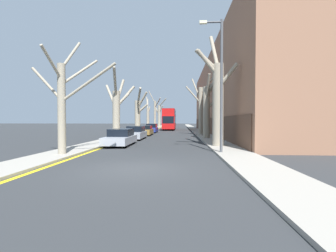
% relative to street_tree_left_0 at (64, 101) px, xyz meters
% --- Properties ---
extents(ground_plane, '(300.00, 300.00, 0.00)m').
position_rel_street_tree_left_0_xyz_m(ground_plane, '(4.70, -3.26, -3.14)').
color(ground_plane, '#2B2D30').
extents(sidewalk_left, '(2.23, 120.00, 0.12)m').
position_rel_street_tree_left_0_xyz_m(sidewalk_left, '(-0.43, 46.74, -3.08)').
color(sidewalk_left, gray).
rests_on(sidewalk_left, ground).
extents(sidewalk_right, '(2.23, 120.00, 0.12)m').
position_rel_street_tree_left_0_xyz_m(sidewalk_right, '(9.83, 46.74, -3.08)').
color(sidewalk_right, gray).
rests_on(sidewalk_right, ground).
extents(building_facade_right, '(10.08, 47.95, 12.06)m').
position_rel_street_tree_left_0_xyz_m(building_facade_right, '(15.94, 24.87, 2.87)').
color(building_facade_right, '#93664C').
rests_on(building_facade_right, ground).
extents(kerb_line_stripe, '(0.24, 120.00, 0.01)m').
position_rel_street_tree_left_0_xyz_m(kerb_line_stripe, '(0.87, 46.74, -3.14)').
color(kerb_line_stripe, yellow).
rests_on(kerb_line_stripe, ground).
extents(street_tree_left_0, '(5.05, 4.51, 6.78)m').
position_rel_street_tree_left_0_xyz_m(street_tree_left_0, '(0.00, 0.00, 0.00)').
color(street_tree_left_0, gray).
rests_on(street_tree_left_0, ground).
extents(street_tree_left_1, '(3.60, 4.30, 7.15)m').
position_rel_street_tree_left_0_xyz_m(street_tree_left_1, '(-0.02, 10.62, 0.02)').
color(street_tree_left_1, gray).
rests_on(street_tree_left_1, ground).
extents(street_tree_left_2, '(2.44, 3.95, 6.81)m').
position_rel_street_tree_left_0_xyz_m(street_tree_left_2, '(0.02, 22.06, -0.11)').
color(street_tree_left_2, gray).
rests_on(street_tree_left_2, ground).
extents(street_tree_left_3, '(1.05, 1.94, 7.17)m').
position_rel_street_tree_left_0_xyz_m(street_tree_left_3, '(-0.25, 34.37, -0.29)').
color(street_tree_left_3, gray).
rests_on(street_tree_left_3, ground).
extents(street_tree_left_4, '(3.40, 2.33, 9.73)m').
position_rel_street_tree_left_0_xyz_m(street_tree_left_4, '(0.05, 44.81, 0.89)').
color(street_tree_left_4, gray).
rests_on(street_tree_left_4, ground).
extents(street_tree_left_5, '(3.83, 3.44, 8.87)m').
position_rel_street_tree_left_0_xyz_m(street_tree_left_5, '(0.01, 56.92, 0.71)').
color(street_tree_left_5, gray).
rests_on(street_tree_left_5, ground).
extents(street_tree_right_0, '(3.23, 2.63, 8.88)m').
position_rel_street_tree_left_0_xyz_m(street_tree_right_0, '(9.37, 4.61, 0.53)').
color(street_tree_right_0, gray).
rests_on(street_tree_right_0, ground).
extents(street_tree_right_1, '(3.21, 2.18, 6.92)m').
position_rel_street_tree_left_0_xyz_m(street_tree_right_1, '(9.57, 12.41, 0.16)').
color(street_tree_right_1, gray).
rests_on(street_tree_right_1, ground).
extents(street_tree_right_2, '(4.01, 3.72, 8.14)m').
position_rel_street_tree_left_0_xyz_m(street_tree_right_2, '(9.39, 18.75, 0.76)').
color(street_tree_right_2, gray).
rests_on(street_tree_right_2, ground).
extents(double_decker_bus, '(2.54, 11.95, 4.44)m').
position_rel_street_tree_left_0_xyz_m(double_decker_bus, '(4.17, 37.21, -0.62)').
color(double_decker_bus, red).
rests_on(double_decker_bus, ground).
extents(parked_car_0, '(1.87, 4.43, 1.33)m').
position_rel_street_tree_left_0_xyz_m(parked_car_0, '(1.77, 5.43, -2.51)').
color(parked_car_0, '#9EA3AD').
rests_on(parked_car_0, ground).
extents(parked_car_1, '(1.82, 4.58, 1.42)m').
position_rel_street_tree_left_0_xyz_m(parked_car_1, '(1.77, 11.50, -2.47)').
color(parked_car_1, '#9EA3AD').
rests_on(parked_car_1, ground).
extents(parked_car_2, '(1.83, 4.42, 1.34)m').
position_rel_street_tree_left_0_xyz_m(parked_car_2, '(1.77, 18.01, -2.50)').
color(parked_car_2, olive).
rests_on(parked_car_2, ground).
extents(parked_car_3, '(1.77, 4.43, 1.51)m').
position_rel_street_tree_left_0_xyz_m(parked_car_3, '(1.77, 24.91, -2.44)').
color(parked_car_3, navy).
rests_on(parked_car_3, ground).
extents(lamp_post, '(1.40, 0.20, 8.00)m').
position_rel_street_tree_left_0_xyz_m(lamp_post, '(8.96, 1.15, 1.32)').
color(lamp_post, '#4C4F54').
rests_on(lamp_post, ground).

